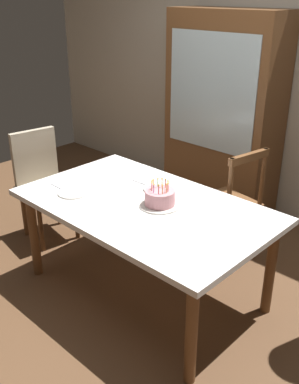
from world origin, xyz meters
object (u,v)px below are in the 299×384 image
at_px(birthday_cake, 160,199).
at_px(chair_upholstered, 42,179).
at_px(dining_table, 144,213).
at_px(china_cabinet, 223,115).
at_px(chair_spindle_back, 228,205).
at_px(plate_far_side, 158,189).
at_px(plate_near_celebrant, 73,193).

relative_size(birthday_cake, chair_upholstered, 0.29).
height_order(dining_table, china_cabinet, china_cabinet).
relative_size(dining_table, chair_upholstered, 1.83).
relative_size(dining_table, chair_spindle_back, 1.83).
xyz_separation_m(dining_table, birthday_cake, (0.10, 0.05, 0.13)).
distance_m(plate_far_side, chair_spindle_back, 0.70).
bearing_deg(china_cabinet, chair_upholstered, -116.94).
height_order(plate_far_side, chair_upholstered, chair_upholstered).
bearing_deg(china_cabinet, plate_near_celebrant, -90.36).
bearing_deg(plate_far_side, chair_upholstered, -168.85).
xyz_separation_m(plate_far_side, chair_upholstered, (-1.17, -0.23, -0.20)).
bearing_deg(birthday_cake, chair_spindle_back, 87.65).
xyz_separation_m(dining_table, chair_spindle_back, (0.13, 0.84, -0.19)).
relative_size(plate_near_celebrant, plate_far_side, 1.00).
height_order(dining_table, plate_far_side, plate_far_side).
xyz_separation_m(plate_near_celebrant, chair_spindle_back, (0.61, 1.07, -0.27)).
xyz_separation_m(chair_spindle_back, chair_upholstered, (-1.39, -0.83, 0.07)).
relative_size(birthday_cake, chair_spindle_back, 0.29).
bearing_deg(plate_far_side, china_cabinet, 105.98).
relative_size(chair_spindle_back, china_cabinet, 0.50).
distance_m(plate_near_celebrant, china_cabinet, 1.81).
distance_m(birthday_cake, chair_upholstered, 1.38).
bearing_deg(chair_upholstered, dining_table, -0.17).
xyz_separation_m(plate_near_celebrant, chair_upholstered, (-0.78, 0.24, -0.20)).
bearing_deg(chair_upholstered, plate_near_celebrant, -17.00).
bearing_deg(plate_near_celebrant, birthday_cake, 25.89).
relative_size(dining_table, birthday_cake, 6.20).
height_order(dining_table, chair_upholstered, chair_upholstered).
distance_m(plate_far_side, chair_upholstered, 1.21).
bearing_deg(birthday_cake, chair_upholstered, -178.20).
relative_size(birthday_cake, plate_far_side, 1.27).
distance_m(chair_spindle_back, chair_upholstered, 1.62).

